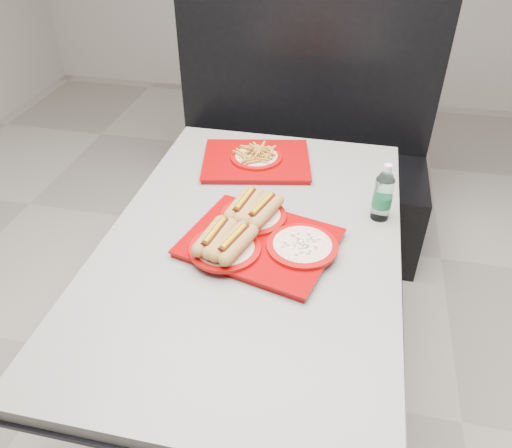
% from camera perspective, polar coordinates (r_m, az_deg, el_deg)
% --- Properties ---
extents(ground, '(6.00, 6.00, 0.00)m').
position_cam_1_polar(ground, '(2.10, -0.34, -17.83)').
color(ground, '#9A958A').
rests_on(ground, ground).
extents(diner_table, '(0.92, 1.42, 0.75)m').
position_cam_1_polar(diner_table, '(1.66, -0.41, -6.02)').
color(diner_table, black).
rests_on(diner_table, ground).
extents(booth_bench, '(1.30, 0.57, 1.35)m').
position_cam_1_polar(booth_bench, '(2.64, 4.78, 6.95)').
color(booth_bench, black).
rests_on(booth_bench, ground).
extents(tray_near, '(0.50, 0.44, 0.10)m').
position_cam_1_polar(tray_near, '(1.50, -0.09, -1.24)').
color(tray_near, '#8A0305').
rests_on(tray_near, diner_table).
extents(tray_far, '(0.46, 0.39, 0.08)m').
position_cam_1_polar(tray_far, '(1.92, 0.03, 7.52)').
color(tray_far, '#8A0305').
rests_on(tray_far, diner_table).
extents(water_bottle, '(0.06, 0.06, 0.20)m').
position_cam_1_polar(water_bottle, '(1.64, 14.30, 3.18)').
color(water_bottle, silver).
rests_on(water_bottle, diner_table).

